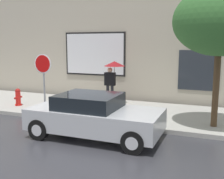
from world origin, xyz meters
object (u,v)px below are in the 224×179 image
object	(u,v)px
fire_hydrant	(18,97)
pedestrian_with_umbrella	(113,70)
stop_sign	(43,72)
parked_car	(94,116)

from	to	relation	value
fire_hydrant	pedestrian_with_umbrella	xyz separation A→B (m)	(3.80, 1.92, 1.16)
stop_sign	parked_car	bearing A→B (deg)	-27.27
parked_car	fire_hydrant	world-z (taller)	parked_car
parked_car	fire_hydrant	xyz separation A→B (m)	(-4.79, 2.18, -0.15)
pedestrian_with_umbrella	stop_sign	world-z (taller)	stop_sign
parked_car	pedestrian_with_umbrella	size ratio (longest dim) A/B	2.09
pedestrian_with_umbrella	stop_sign	distance (m)	3.23
fire_hydrant	stop_sign	size ratio (longest dim) A/B	0.33
fire_hydrant	stop_sign	bearing A→B (deg)	-20.16
fire_hydrant	parked_car	bearing A→B (deg)	-24.53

